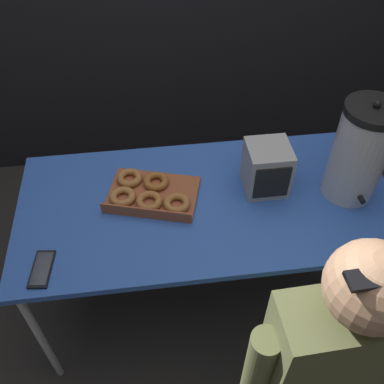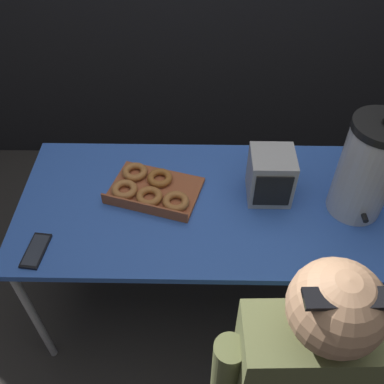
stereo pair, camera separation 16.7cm
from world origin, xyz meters
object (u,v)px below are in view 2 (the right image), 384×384
object	(u,v)px
coffee_urn	(367,169)
cell_phone	(36,251)
donut_box	(151,189)
space_heater	(270,176)

from	to	relation	value
coffee_urn	cell_phone	bearing A→B (deg)	-168.75
cell_phone	coffee_urn	bearing A→B (deg)	17.77
coffee_urn	cell_phone	distance (m)	1.24
cell_phone	donut_box	bearing A→B (deg)	44.00
donut_box	coffee_urn	xyz separation A→B (m)	(0.81, -0.06, 0.19)
donut_box	space_heater	xyz separation A→B (m)	(0.47, -0.00, 0.08)
space_heater	coffee_urn	bearing A→B (deg)	-10.91
coffee_urn	cell_phone	size ratio (longest dim) A/B	2.71
cell_phone	space_heater	size ratio (longest dim) A/B	0.78
coffee_urn	space_heater	size ratio (longest dim) A/B	2.11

